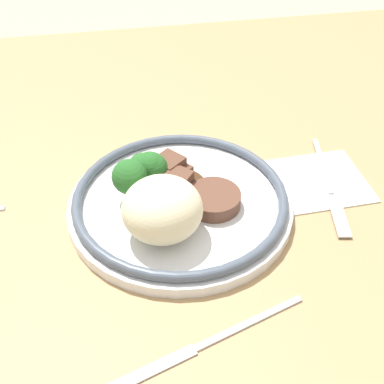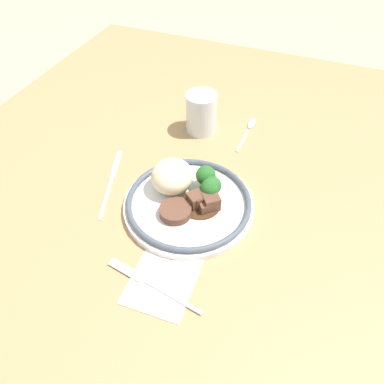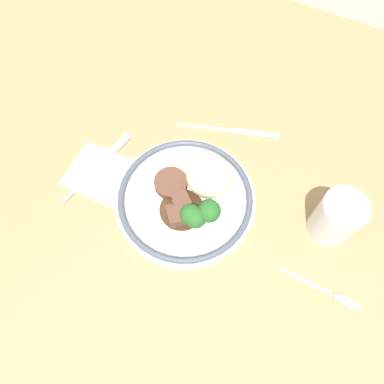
# 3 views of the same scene
# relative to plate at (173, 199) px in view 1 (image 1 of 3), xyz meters

# --- Properties ---
(ground_plane) EXTENTS (8.00, 8.00, 0.00)m
(ground_plane) POSITION_rel_plate_xyz_m (-0.03, 0.04, -0.07)
(ground_plane) COLOR tan
(dining_table) EXTENTS (1.60, 1.18, 0.05)m
(dining_table) POSITION_rel_plate_xyz_m (-0.03, 0.04, -0.05)
(dining_table) COLOR tan
(dining_table) RESTS_ON ground
(napkin) EXTENTS (0.13, 0.12, 0.00)m
(napkin) POSITION_rel_plate_xyz_m (-0.19, -0.03, -0.02)
(napkin) COLOR silver
(napkin) RESTS_ON dining_table
(plate) EXTENTS (0.27, 0.27, 0.08)m
(plate) POSITION_rel_plate_xyz_m (0.00, 0.00, 0.00)
(plate) COLOR white
(plate) RESTS_ON dining_table
(fork) EXTENTS (0.05, 0.19, 0.00)m
(fork) POSITION_rel_plate_xyz_m (-0.20, 0.00, -0.02)
(fork) COLOR #B7B7BC
(fork) RESTS_ON napkin
(knife) EXTENTS (0.21, 0.08, 0.00)m
(knife) POSITION_rel_plate_xyz_m (0.00, 0.19, -0.02)
(knife) COLOR #B7B7BC
(knife) RESTS_ON dining_table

